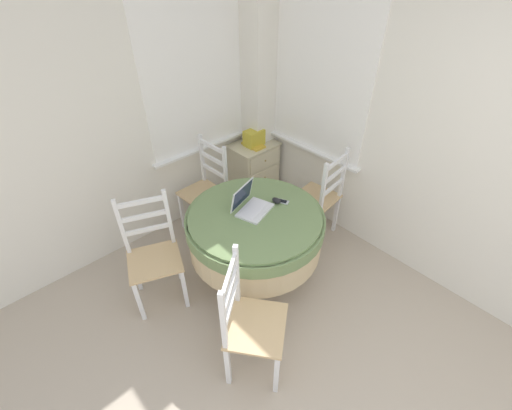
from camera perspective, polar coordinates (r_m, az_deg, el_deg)
name	(u,v)px	position (r m, az deg, el deg)	size (l,w,h in m)	color
corner_room_shell	(277,136)	(2.75, 3.47, 11.40)	(4.18, 4.79, 2.55)	white
round_dining_table	(255,229)	(2.90, -0.16, -4.04)	(1.16, 1.16, 0.73)	#4C3D2D
laptop	(250,205)	(2.81, -0.93, 0.01)	(0.36, 0.33, 0.22)	silver
computer_mouse	(276,201)	(2.91, 3.42, 0.73)	(0.06, 0.09, 0.04)	black
cell_phone	(282,201)	(2.93, 4.39, 0.61)	(0.09, 0.12, 0.01)	#B2B7BC
dining_chair_near_back_window	(206,191)	(3.54, -8.30, 2.36)	(0.40, 0.43, 1.00)	tan
dining_chair_near_right_window	(319,198)	(3.45, 10.54, 1.14)	(0.45, 0.43, 1.00)	tan
dining_chair_camera_near	(250,323)	(2.41, -1.03, -19.13)	(0.56, 0.56, 1.00)	tan
dining_chair_left_flank	(154,256)	(2.92, -16.71, -8.09)	(0.53, 0.51, 1.00)	tan
corner_cabinet	(254,170)	(4.08, -0.36, 5.80)	(0.52, 0.40, 0.68)	beige
storage_box	(254,138)	(3.86, -0.33, 11.14)	(0.21, 0.15, 0.17)	gold
book_on_cabinet	(253,145)	(3.87, -0.45, 9.97)	(0.14, 0.26, 0.02)	gold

